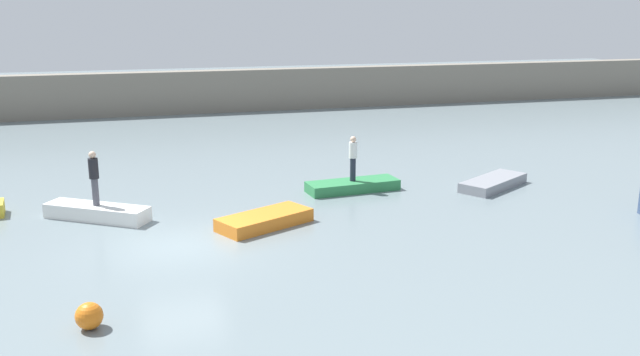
# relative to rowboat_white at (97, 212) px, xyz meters

# --- Properties ---
(ground_plane) EXTENTS (120.00, 120.00, 0.00)m
(ground_plane) POSITION_rel_rowboat_white_xyz_m (2.43, -3.43, -0.25)
(ground_plane) COLOR slate
(embankment_wall) EXTENTS (80.00, 1.20, 2.78)m
(embankment_wall) POSITION_rel_rowboat_white_xyz_m (2.43, 22.76, 1.14)
(embankment_wall) COLOR gray
(embankment_wall) RESTS_ON ground_plane
(rowboat_white) EXTENTS (3.53, 2.79, 0.50)m
(rowboat_white) POSITION_rel_rowboat_white_xyz_m (0.00, 0.00, 0.00)
(rowboat_white) COLOR white
(rowboat_white) RESTS_ON ground_plane
(rowboat_orange) EXTENTS (3.36, 2.53, 0.42)m
(rowboat_orange) POSITION_rel_rowboat_white_xyz_m (5.24, -2.26, -0.04)
(rowboat_orange) COLOR orange
(rowboat_orange) RESTS_ON ground_plane
(rowboat_green) EXTENTS (3.65, 1.45, 0.40)m
(rowboat_green) POSITION_rel_rowboat_white_xyz_m (9.39, 1.08, -0.05)
(rowboat_green) COLOR #2D7F47
(rowboat_green) RESTS_ON ground_plane
(rowboat_grey) EXTENTS (3.46, 2.75, 0.38)m
(rowboat_grey) POSITION_rel_rowboat_white_xyz_m (14.88, 0.03, -0.06)
(rowboat_grey) COLOR gray
(rowboat_grey) RESTS_ON ground_plane
(person_white_shirt) EXTENTS (0.32, 0.32, 1.75)m
(person_white_shirt) POSITION_rel_rowboat_white_xyz_m (9.39, 1.08, 1.12)
(person_white_shirt) COLOR #232838
(person_white_shirt) RESTS_ON rowboat_green
(person_dark_shirt) EXTENTS (0.32, 0.32, 1.84)m
(person_dark_shirt) POSITION_rel_rowboat_white_xyz_m (0.00, 0.00, 1.28)
(person_dark_shirt) COLOR #4C4C56
(person_dark_shirt) RESTS_ON rowboat_white
(mooring_buoy) EXTENTS (0.61, 0.61, 0.61)m
(mooring_buoy) POSITION_rel_rowboat_white_xyz_m (0.05, -8.31, 0.06)
(mooring_buoy) COLOR orange
(mooring_buoy) RESTS_ON ground_plane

